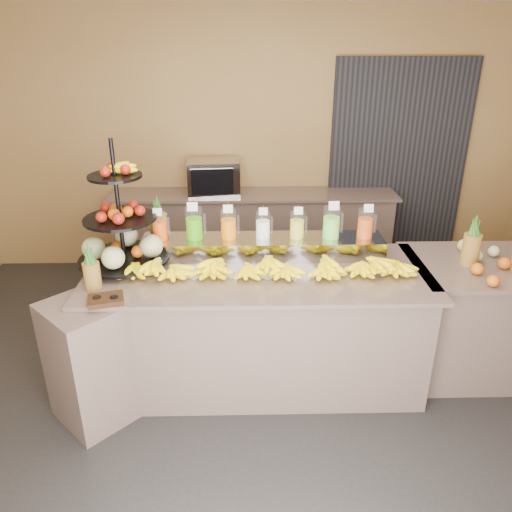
{
  "coord_description": "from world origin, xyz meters",
  "views": [
    {
      "loc": [
        -0.09,
        -2.96,
        2.52
      ],
      "look_at": [
        -0.02,
        0.3,
        1.05
      ],
      "focal_mm": 35.0,
      "sensor_mm": 36.0,
      "label": 1
    }
  ],
  "objects_px": {
    "pitcher_tray": "(263,247)",
    "condiment_caddy": "(106,300)",
    "banana_heap": "(268,264)",
    "oven_warmer": "(213,177)",
    "fruit_stand": "(128,235)",
    "right_fruit_pile": "(498,263)"
  },
  "relations": [
    {
      "from": "pitcher_tray",
      "to": "condiment_caddy",
      "type": "relative_size",
      "value": 8.29
    },
    {
      "from": "banana_heap",
      "to": "oven_warmer",
      "type": "bearing_deg",
      "value": 104.0
    },
    {
      "from": "banana_heap",
      "to": "condiment_caddy",
      "type": "relative_size",
      "value": 9.75
    },
    {
      "from": "fruit_stand",
      "to": "right_fruit_pile",
      "type": "relative_size",
      "value": 2.08
    },
    {
      "from": "condiment_caddy",
      "to": "right_fruit_pile",
      "type": "height_order",
      "value": "right_fruit_pile"
    },
    {
      "from": "pitcher_tray",
      "to": "banana_heap",
      "type": "relative_size",
      "value": 0.85
    },
    {
      "from": "pitcher_tray",
      "to": "fruit_stand",
      "type": "bearing_deg",
      "value": -172.07
    },
    {
      "from": "banana_heap",
      "to": "condiment_caddy",
      "type": "bearing_deg",
      "value": -159.81
    },
    {
      "from": "fruit_stand",
      "to": "right_fruit_pile",
      "type": "height_order",
      "value": "fruit_stand"
    },
    {
      "from": "banana_heap",
      "to": "pitcher_tray",
      "type": "bearing_deg",
      "value": 94.53
    },
    {
      "from": "fruit_stand",
      "to": "banana_heap",
      "type": "bearing_deg",
      "value": -4.72
    },
    {
      "from": "fruit_stand",
      "to": "right_fruit_pile",
      "type": "bearing_deg",
      "value": 0.94
    },
    {
      "from": "pitcher_tray",
      "to": "fruit_stand",
      "type": "distance_m",
      "value": 1.01
    },
    {
      "from": "right_fruit_pile",
      "to": "oven_warmer",
      "type": "height_order",
      "value": "oven_warmer"
    },
    {
      "from": "banana_heap",
      "to": "right_fruit_pile",
      "type": "distance_m",
      "value": 1.65
    },
    {
      "from": "condiment_caddy",
      "to": "right_fruit_pile",
      "type": "xyz_separation_m",
      "value": [
        2.72,
        0.37,
        0.06
      ]
    },
    {
      "from": "pitcher_tray",
      "to": "fruit_stand",
      "type": "height_order",
      "value": "fruit_stand"
    },
    {
      "from": "banana_heap",
      "to": "condiment_caddy",
      "type": "xyz_separation_m",
      "value": [
        -1.06,
        -0.39,
        -0.06
      ]
    },
    {
      "from": "right_fruit_pile",
      "to": "oven_warmer",
      "type": "relative_size",
      "value": 0.83
    },
    {
      "from": "pitcher_tray",
      "to": "oven_warmer",
      "type": "bearing_deg",
      "value": 105.72
    },
    {
      "from": "banana_heap",
      "to": "fruit_stand",
      "type": "relative_size",
      "value": 2.32
    },
    {
      "from": "pitcher_tray",
      "to": "fruit_stand",
      "type": "relative_size",
      "value": 1.97
    }
  ]
}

